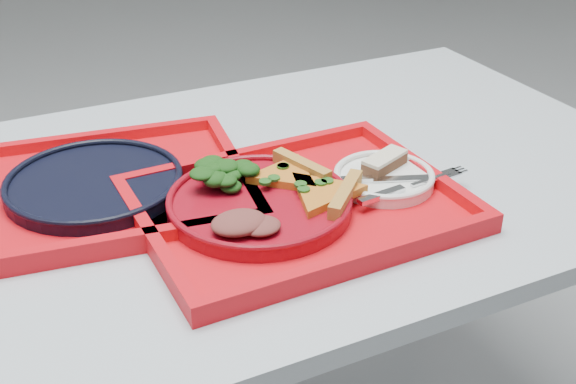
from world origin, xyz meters
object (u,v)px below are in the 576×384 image
object	(u,v)px
dessert_bar	(385,162)
tray_far	(96,193)
navy_plate	(94,185)
dinner_plate	(260,205)
tray_main	(297,209)

from	to	relation	value
dessert_bar	tray_far	bearing A→B (deg)	137.22
navy_plate	tray_far	bearing A→B (deg)	0.00
dinner_plate	navy_plate	distance (m)	0.25
tray_main	dinner_plate	size ratio (longest dim) A/B	1.73
tray_main	dinner_plate	world-z (taller)	dinner_plate
tray_far	dinner_plate	world-z (taller)	dinner_plate
tray_far	dinner_plate	bearing A→B (deg)	-32.07
tray_far	navy_plate	xyz separation A→B (m)	(-0.00, 0.00, 0.01)
tray_far	dessert_bar	distance (m)	0.44
tray_main	tray_far	world-z (taller)	same
dinner_plate	dessert_bar	xyz separation A→B (m)	(0.21, 0.01, 0.02)
tray_main	navy_plate	xyz separation A→B (m)	(-0.25, 0.17, 0.01)
dinner_plate	navy_plate	bearing A→B (deg)	140.39
tray_main	tray_far	bearing A→B (deg)	144.49
tray_main	tray_far	distance (m)	0.30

